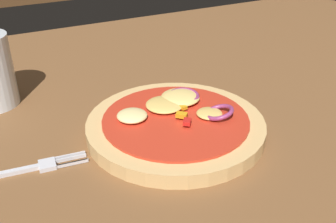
% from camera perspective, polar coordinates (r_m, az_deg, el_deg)
% --- Properties ---
extents(dining_table, '(1.39, 1.02, 0.04)m').
position_cam_1_polar(dining_table, '(0.51, 5.32, -3.98)').
color(dining_table, brown).
rests_on(dining_table, ground).
extents(pizza, '(0.22, 0.22, 0.04)m').
position_cam_1_polar(pizza, '(0.49, 1.09, -1.75)').
color(pizza, tan).
rests_on(pizza, dining_table).
extents(fork, '(0.16, 0.03, 0.01)m').
position_cam_1_polar(fork, '(0.45, -21.01, -8.09)').
color(fork, silver).
rests_on(fork, dining_table).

